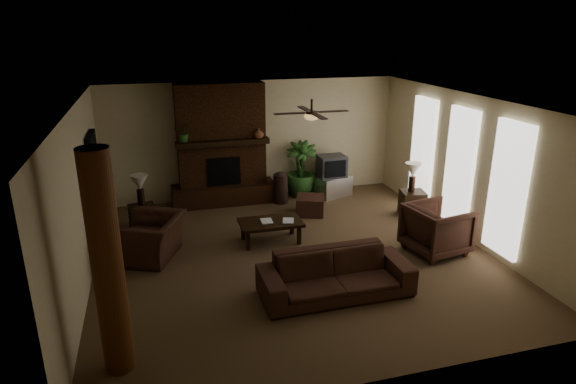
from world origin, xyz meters
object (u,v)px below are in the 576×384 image
object	(u,v)px
tv_stand	(333,186)
side_table_left	(143,219)
armchair_left	(150,231)
floor_vase	(281,185)
sofa	(336,268)
lamp_left	(140,185)
ottoman	(310,205)
lamp_right	(413,172)
side_table_right	(412,203)
coffee_table	(271,224)
armchair_right	(437,227)
floor_plant	(301,181)
log_column	(107,266)

from	to	relation	value
tv_stand	side_table_left	distance (m)	4.64
armchair_left	floor_vase	bearing A→B (deg)	149.55
sofa	lamp_left	bearing A→B (deg)	129.77
ottoman	lamp_right	xyz separation A→B (m)	(2.11, -0.67, 0.80)
tv_stand	side_table_right	distance (m)	2.09
coffee_table	lamp_left	distance (m)	2.75
ottoman	floor_vase	distance (m)	1.02
armchair_right	lamp_left	bearing A→B (deg)	54.54
floor_plant	lamp_left	size ratio (longest dim) A/B	2.07
log_column	floor_plant	xyz separation A→B (m)	(4.05, 5.55, -1.02)
tv_stand	floor_plant	distance (m)	0.81
ottoman	side_table_right	distance (m)	2.26
armchair_left	floor_vase	xyz separation A→B (m)	(3.00, 2.16, -0.08)
coffee_table	floor_vase	bearing A→B (deg)	70.17
log_column	lamp_left	bearing A→B (deg)	86.00
side_table_left	sofa	bearing A→B (deg)	-49.41
coffee_table	floor_plant	world-z (taller)	floor_plant
armchair_left	coffee_table	xyz separation A→B (m)	(2.25, 0.07, -0.14)
sofa	log_column	bearing A→B (deg)	-164.64
side_table_right	floor_vase	bearing A→B (deg)	149.02
coffee_table	lamp_right	size ratio (longest dim) A/B	1.85
log_column	side_table_right	xyz separation A→B (m)	(6.04, 3.63, -1.12)
ottoman	sofa	bearing A→B (deg)	-101.59
side_table_right	lamp_right	distance (m)	0.73
armchair_left	coffee_table	bearing A→B (deg)	115.57
floor_vase	armchair_right	bearing A→B (deg)	-58.21
side_table_left	armchair_right	bearing A→B (deg)	-25.17
sofa	floor_vase	world-z (taller)	sofa
armchair_left	ottoman	world-z (taller)	armchair_left
armchair_right	side_table_right	size ratio (longest dim) A/B	1.85
lamp_right	armchair_left	bearing A→B (deg)	-173.79
floor_plant	armchair_left	bearing A→B (deg)	-145.12
armchair_left	lamp_right	size ratio (longest dim) A/B	1.81
coffee_table	lamp_right	xyz separation A→B (m)	(3.31, 0.54, 0.63)
floor_vase	side_table_right	size ratio (longest dim) A/B	1.40
lamp_right	armchair_right	bearing A→B (deg)	-104.56
armchair_left	armchair_right	size ratio (longest dim) A/B	1.16
sofa	side_table_right	world-z (taller)	sofa
ottoman	side_table_left	world-z (taller)	side_table_left
tv_stand	lamp_left	xyz separation A→B (m)	(-4.51, -1.01, 0.75)
sofa	ottoman	world-z (taller)	sofa
side_table_left	floor_plant	bearing A→B (deg)	18.66
sofa	armchair_left	distance (m)	3.48
floor_vase	lamp_left	world-z (taller)	lamp_left
sofa	floor_plant	distance (m)	4.72
floor_vase	lamp_left	distance (m)	3.31
armchair_right	lamp_right	world-z (taller)	lamp_right
floor_plant	lamp_left	distance (m)	3.99
tv_stand	side_table_right	xyz separation A→B (m)	(1.22, -1.69, 0.03)
armchair_right	lamp_right	bearing A→B (deg)	-24.56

